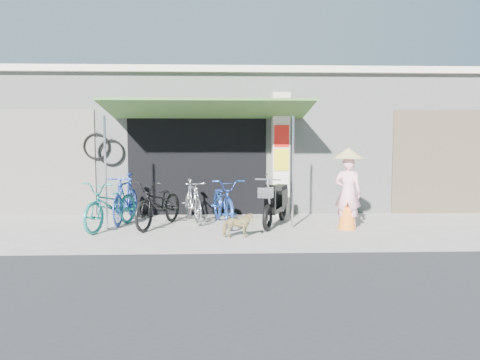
{
  "coord_description": "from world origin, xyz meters",
  "views": [
    {
      "loc": [
        -0.58,
        -9.0,
        1.88
      ],
      "look_at": [
        -0.2,
        1.0,
        1.0
      ],
      "focal_mm": 35.0,
      "sensor_mm": 36.0,
      "label": 1
    }
  ],
  "objects_px": {
    "bike_black": "(159,203)",
    "bike_navy": "(224,201)",
    "street_dog": "(238,225)",
    "moped": "(276,203)",
    "bike_silver": "(193,200)",
    "nun": "(348,189)",
    "bike_teal": "(112,205)",
    "bike_blue": "(126,198)"
  },
  "relations": [
    {
      "from": "bike_black",
      "to": "moped",
      "type": "height_order",
      "value": "moped"
    },
    {
      "from": "bike_black",
      "to": "bike_silver",
      "type": "distance_m",
      "value": 0.92
    },
    {
      "from": "bike_teal",
      "to": "bike_silver",
      "type": "height_order",
      "value": "bike_teal"
    },
    {
      "from": "bike_blue",
      "to": "bike_navy",
      "type": "relative_size",
      "value": 0.93
    },
    {
      "from": "bike_black",
      "to": "nun",
      "type": "distance_m",
      "value": 3.99
    },
    {
      "from": "bike_navy",
      "to": "moped",
      "type": "distance_m",
      "value": 1.14
    },
    {
      "from": "street_dog",
      "to": "bike_blue",
      "type": "bearing_deg",
      "value": 53.5
    },
    {
      "from": "bike_blue",
      "to": "bike_silver",
      "type": "xyz_separation_m",
      "value": [
        1.5,
        0.06,
        -0.06
      ]
    },
    {
      "from": "bike_navy",
      "to": "bike_silver",
      "type": "bearing_deg",
      "value": 137.17
    },
    {
      "from": "bike_blue",
      "to": "nun",
      "type": "bearing_deg",
      "value": -6.08
    },
    {
      "from": "bike_teal",
      "to": "bike_silver",
      "type": "xyz_separation_m",
      "value": [
        1.64,
        0.79,
        -0.02
      ]
    },
    {
      "from": "moped",
      "to": "bike_silver",
      "type": "bearing_deg",
      "value": -175.29
    },
    {
      "from": "bike_silver",
      "to": "bike_teal",
      "type": "bearing_deg",
      "value": -170.23
    },
    {
      "from": "street_dog",
      "to": "moped",
      "type": "bearing_deg",
      "value": -33.94
    },
    {
      "from": "bike_black",
      "to": "bike_navy",
      "type": "xyz_separation_m",
      "value": [
        1.37,
        0.2,
        0.01
      ]
    },
    {
      "from": "bike_teal",
      "to": "moped",
      "type": "height_order",
      "value": "moped"
    },
    {
      "from": "bike_teal",
      "to": "nun",
      "type": "distance_m",
      "value": 4.94
    },
    {
      "from": "bike_silver",
      "to": "nun",
      "type": "xyz_separation_m",
      "value": [
        3.29,
        -1.0,
        0.36
      ]
    },
    {
      "from": "bike_teal",
      "to": "bike_silver",
      "type": "distance_m",
      "value": 1.82
    },
    {
      "from": "street_dog",
      "to": "moped",
      "type": "xyz_separation_m",
      "value": [
        0.88,
        1.34,
        0.24
      ]
    },
    {
      "from": "bike_teal",
      "to": "bike_navy",
      "type": "xyz_separation_m",
      "value": [
        2.34,
        0.37,
        0.01
      ]
    },
    {
      "from": "bike_teal",
      "to": "moped",
      "type": "distance_m",
      "value": 3.49
    },
    {
      "from": "street_dog",
      "to": "nun",
      "type": "relative_size",
      "value": 0.34
    },
    {
      "from": "nun",
      "to": "bike_teal",
      "type": "bearing_deg",
      "value": 20.49
    },
    {
      "from": "bike_teal",
      "to": "bike_blue",
      "type": "height_order",
      "value": "bike_blue"
    },
    {
      "from": "bike_blue",
      "to": "bike_black",
      "type": "xyz_separation_m",
      "value": [
        0.83,
        -0.56,
        -0.04
      ]
    },
    {
      "from": "bike_teal",
      "to": "bike_black",
      "type": "xyz_separation_m",
      "value": [
        0.96,
        0.17,
        0.0
      ]
    },
    {
      "from": "bike_black",
      "to": "bike_navy",
      "type": "bearing_deg",
      "value": 28.16
    },
    {
      "from": "bike_teal",
      "to": "street_dog",
      "type": "height_order",
      "value": "bike_teal"
    },
    {
      "from": "street_dog",
      "to": "bike_black",
      "type": "bearing_deg",
      "value": 52.54
    },
    {
      "from": "bike_teal",
      "to": "bike_blue",
      "type": "xyz_separation_m",
      "value": [
        0.14,
        0.73,
        0.04
      ]
    },
    {
      "from": "bike_black",
      "to": "moped",
      "type": "xyz_separation_m",
      "value": [
        2.51,
        0.11,
        -0.02
      ]
    },
    {
      "from": "bike_teal",
      "to": "moped",
      "type": "relative_size",
      "value": 1.05
    },
    {
      "from": "bike_black",
      "to": "nun",
      "type": "bearing_deg",
      "value": 14.5
    },
    {
      "from": "street_dog",
      "to": "bike_silver",
      "type": "bearing_deg",
      "value": 26.93
    },
    {
      "from": "bike_blue",
      "to": "bike_silver",
      "type": "distance_m",
      "value": 1.5
    },
    {
      "from": "bike_navy",
      "to": "street_dog",
      "type": "distance_m",
      "value": 1.47
    },
    {
      "from": "bike_black",
      "to": "bike_silver",
      "type": "height_order",
      "value": "bike_black"
    },
    {
      "from": "moped",
      "to": "nun",
      "type": "xyz_separation_m",
      "value": [
        1.45,
        -0.49,
        0.36
      ]
    },
    {
      "from": "bike_silver",
      "to": "moped",
      "type": "height_order",
      "value": "moped"
    },
    {
      "from": "bike_blue",
      "to": "bike_black",
      "type": "bearing_deg",
      "value": -28.97
    },
    {
      "from": "bike_navy",
      "to": "moped",
      "type": "relative_size",
      "value": 1.07
    }
  ]
}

